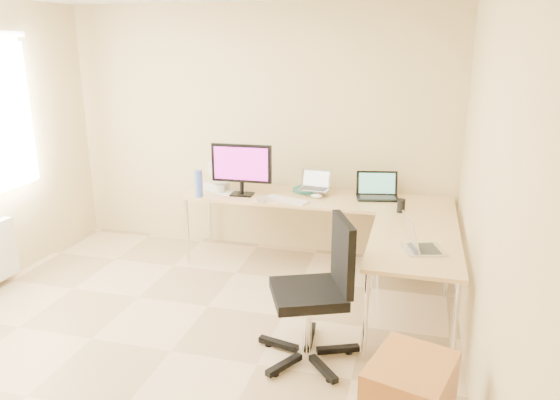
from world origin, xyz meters
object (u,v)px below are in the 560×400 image
(laptop_center, at_px, (314,181))
(desk_fan, at_px, (217,173))
(water_bottle, at_px, (199,184))
(office_chair, at_px, (308,295))
(keyboard, at_px, (287,200))
(mug, at_px, (221,189))
(desk_return, at_px, (412,284))
(desk_main, at_px, (316,231))
(monitor, at_px, (242,170))
(laptop_return, at_px, (425,236))
(laptop_black, at_px, (378,186))

(laptop_center, distance_m, desk_fan, 1.10)
(water_bottle, bearing_deg, office_chair, -44.39)
(keyboard, xyz_separation_m, mug, (-0.72, 0.10, 0.03))
(desk_return, xyz_separation_m, mug, (-1.95, 0.89, 0.41))
(mug, relative_size, desk_fan, 0.37)
(desk_return, distance_m, office_chair, 0.98)
(keyboard, bearing_deg, desk_main, 61.08)
(office_chair, bearing_deg, monitor, 99.97)
(desk_return, xyz_separation_m, laptop_return, (0.07, -0.19, 0.48))
(mug, height_order, office_chair, office_chair)
(desk_main, distance_m, laptop_return, 1.65)
(desk_main, bearing_deg, monitor, -170.00)
(desk_main, bearing_deg, laptop_black, 9.03)
(laptop_black, distance_m, keyboard, 0.91)
(desk_return, bearing_deg, office_chair, -136.80)
(laptop_return, bearing_deg, office_chair, 103.72)
(monitor, bearing_deg, desk_return, -29.10)
(desk_main, height_order, laptop_return, laptop_return)
(office_chair, bearing_deg, laptop_black, 56.29)
(monitor, bearing_deg, laptop_return, -32.97)
(laptop_black, xyz_separation_m, desk_fan, (-1.72, 0.11, 0.00))
(mug, relative_size, laptop_return, 0.28)
(desk_fan, bearing_deg, water_bottle, -78.57)
(desk_fan, bearing_deg, desk_main, 1.36)
(desk_main, height_order, laptop_black, laptop_black)
(mug, distance_m, office_chair, 2.01)
(monitor, distance_m, mug, 0.32)
(keyboard, distance_m, laptop_return, 1.62)
(desk_main, relative_size, monitor, 4.34)
(water_bottle, relative_size, laptop_return, 0.81)
(laptop_center, distance_m, keyboard, 0.38)
(desk_return, bearing_deg, monitor, 153.02)
(water_bottle, distance_m, office_chair, 1.99)
(laptop_black, bearing_deg, desk_fan, 164.81)
(keyboard, height_order, office_chair, office_chair)
(desk_main, bearing_deg, office_chair, -80.82)
(keyboard, bearing_deg, desk_return, -11.85)
(monitor, xyz_separation_m, keyboard, (0.48, -0.08, -0.25))
(monitor, relative_size, mug, 6.41)
(laptop_center, xyz_separation_m, water_bottle, (-1.09, -0.37, -0.01))
(laptop_center, relative_size, water_bottle, 1.10)
(laptop_center, height_order, mug, laptop_center)
(desk_main, relative_size, desk_fan, 10.33)
(water_bottle, bearing_deg, laptop_return, -22.39)
(desk_main, relative_size, office_chair, 2.50)
(keyboard, height_order, laptop_return, laptop_return)
(desk_main, bearing_deg, mug, -173.71)
(laptop_black, distance_m, water_bottle, 1.76)
(laptop_return, xyz_separation_m, office_chair, (-0.77, -0.47, -0.34))
(desk_main, relative_size, keyboard, 5.91)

